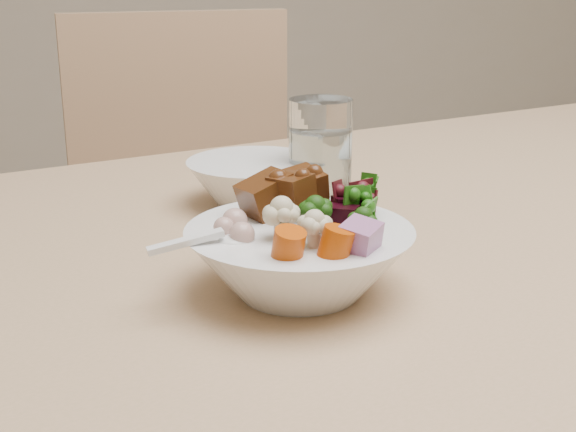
{
  "coord_description": "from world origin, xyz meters",
  "views": [
    {
      "loc": [
        -0.76,
        -0.55,
        1.06
      ],
      "look_at": [
        -0.53,
        0.07,
        0.85
      ],
      "focal_mm": 50.0,
      "sensor_mm": 36.0,
      "label": 1
    }
  ],
  "objects": [
    {
      "name": "dining_table",
      "position": [
        -0.24,
        0.18,
        0.7
      ],
      "size": [
        1.8,
        1.21,
        0.78
      ],
      "rotation": [
        0.0,
        0.0,
        0.17
      ],
      "color": "tan",
      "rests_on": "ground"
    },
    {
      "name": "chair_far",
      "position": [
        -0.42,
        0.88,
        0.54
      ],
      "size": [
        0.45,
        0.45,
        0.96
      ],
      "rotation": [
        0.0,
        0.0,
        -0.03
      ],
      "color": "tan",
      "rests_on": "ground"
    },
    {
      "name": "food_bowl",
      "position": [
        -0.53,
        0.05,
        0.82
      ],
      "size": [
        0.2,
        0.2,
        0.11
      ],
      "color": "white",
      "rests_on": "dining_table"
    },
    {
      "name": "soup_spoon",
      "position": [
        -0.6,
        0.04,
        0.84
      ],
      "size": [
        0.09,
        0.03,
        0.02
      ],
      "rotation": [
        0.0,
        0.0,
        -0.02
      ],
      "color": "white",
      "rests_on": "food_bowl"
    },
    {
      "name": "water_glass",
      "position": [
        -0.41,
        0.29,
        0.84
      ],
      "size": [
        0.07,
        0.07,
        0.13
      ],
      "color": "white",
      "rests_on": "dining_table"
    },
    {
      "name": "side_bowl",
      "position": [
        -0.48,
        0.31,
        0.81
      ],
      "size": [
        0.16,
        0.16,
        0.05
      ],
      "primitive_type": null,
      "color": "white",
      "rests_on": "dining_table"
    }
  ]
}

